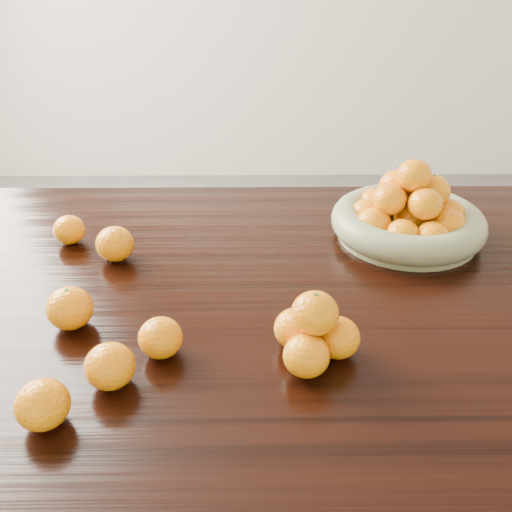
{
  "coord_description": "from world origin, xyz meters",
  "views": [
    {
      "loc": [
        0.01,
        -0.93,
        1.34
      ],
      "look_at": [
        0.02,
        -0.02,
        0.83
      ],
      "focal_mm": 40.0,
      "sensor_mm": 36.0,
      "label": 1
    }
  ],
  "objects_px": {
    "fruit_bowl": "(408,217)",
    "loose_orange_0": "(70,308)",
    "orange_pyramid": "(314,333)",
    "dining_table": "(246,324)"
  },
  "relations": [
    {
      "from": "fruit_bowl",
      "to": "loose_orange_0",
      "type": "height_order",
      "value": "fruit_bowl"
    },
    {
      "from": "orange_pyramid",
      "to": "loose_orange_0",
      "type": "xyz_separation_m",
      "value": [
        -0.41,
        0.09,
        -0.01
      ]
    },
    {
      "from": "dining_table",
      "to": "fruit_bowl",
      "type": "distance_m",
      "value": 0.44
    },
    {
      "from": "dining_table",
      "to": "orange_pyramid",
      "type": "height_order",
      "value": "orange_pyramid"
    },
    {
      "from": "dining_table",
      "to": "loose_orange_0",
      "type": "distance_m",
      "value": 0.35
    },
    {
      "from": "orange_pyramid",
      "to": "loose_orange_0",
      "type": "relative_size",
      "value": 1.77
    },
    {
      "from": "fruit_bowl",
      "to": "orange_pyramid",
      "type": "bearing_deg",
      "value": -121.21
    },
    {
      "from": "fruit_bowl",
      "to": "loose_orange_0",
      "type": "bearing_deg",
      "value": -153.71
    },
    {
      "from": "dining_table",
      "to": "loose_orange_0",
      "type": "relative_size",
      "value": 25.05
    },
    {
      "from": "fruit_bowl",
      "to": "loose_orange_0",
      "type": "xyz_separation_m",
      "value": [
        -0.66,
        -0.33,
        -0.01
      ]
    }
  ]
}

